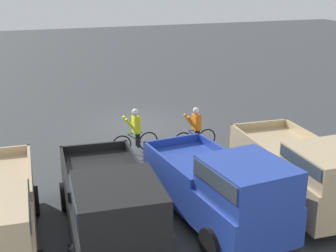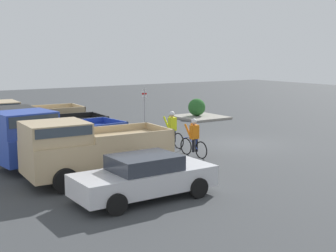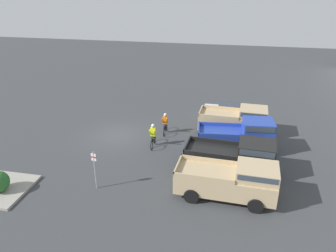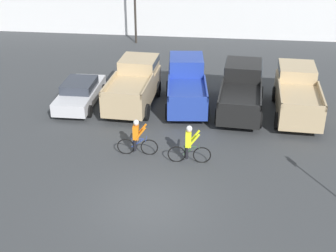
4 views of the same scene
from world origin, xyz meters
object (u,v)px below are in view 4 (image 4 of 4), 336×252
Objects in this scene: pickup_truck_0 at (134,83)px; pickup_truck_1 at (187,83)px; cyclist_0 at (189,144)px; cyclist_1 at (137,137)px; sedan_0 at (80,93)px; pickup_truck_3 at (297,92)px; pickup_truck_2 at (242,88)px.

pickup_truck_0 is 2.76m from pickup_truck_1.
cyclist_0 is 1.02× the size of cyclist_1.
sedan_0 is 2.44× the size of cyclist_0.
pickup_truck_3 is 8.98m from cyclist_1.
pickup_truck_2 is 1.01× the size of pickup_truck_3.
sedan_0 is 2.90m from pickup_truck_0.
sedan_0 is 0.87× the size of pickup_truck_0.
pickup_truck_3 is at bearing -5.16° from pickup_truck_1.
pickup_truck_1 is at bearing 174.38° from pickup_truck_2.
pickup_truck_2 is (5.62, 0.05, -0.04)m from pickup_truck_0.
sedan_0 is 2.50× the size of cyclist_1.
pickup_truck_3 is (5.66, -0.51, -0.05)m from pickup_truck_1.
pickup_truck_0 is 6.68m from cyclist_0.
pickup_truck_1 is at bearing 9.06° from sedan_0.
pickup_truck_3 is (8.40, -0.18, -0.02)m from pickup_truck_0.
pickup_truck_3 is at bearing 47.95° from cyclist_0.
sedan_0 is 6.20m from cyclist_1.
pickup_truck_3 is 2.99× the size of cyclist_0.
cyclist_1 is (-2.26, 0.40, -0.04)m from cyclist_0.
pickup_truck_0 is 0.93× the size of pickup_truck_2.
pickup_truck_3 is 7.55m from cyclist_0.
cyclist_1 is at bearing -51.02° from sedan_0.
pickup_truck_2 is at bearing 68.76° from cyclist_0.
pickup_truck_3 is (11.22, 0.37, 0.41)m from sedan_0.
sedan_0 is at bearing 139.72° from cyclist_0.
pickup_truck_0 reaches higher than cyclist_0.
cyclist_0 is at bearing -84.29° from pickup_truck_1.
pickup_truck_1 is at bearing 6.97° from pickup_truck_0.
pickup_truck_0 reaches higher than cyclist_1.
pickup_truck_1 is 5.95m from cyclist_1.
cyclist_1 is at bearing -144.61° from pickup_truck_3.
pickup_truck_3 is at bearing -4.69° from pickup_truck_2.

